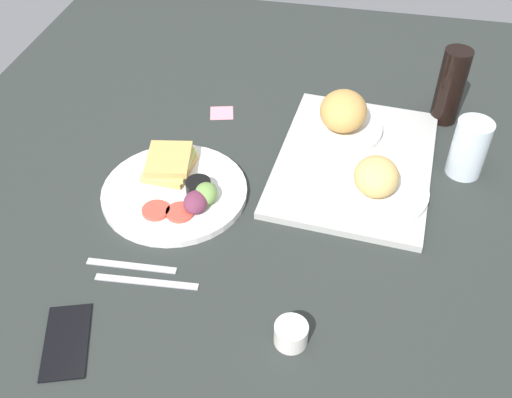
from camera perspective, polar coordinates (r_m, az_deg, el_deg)
ground_plane at (r=123.19cm, az=-1.18°, el=-1.05°), size 190.00×150.00×3.00cm
serving_tray at (r=133.01cm, az=9.42°, el=3.52°), size 47.44×36.41×1.60cm
bread_plate_near at (r=138.11cm, az=8.17°, el=7.82°), size 20.64×20.64×9.84cm
bread_plate_far at (r=122.77cm, az=11.43°, el=1.51°), size 21.57×21.57×8.51cm
plate_with_salad at (r=124.42cm, az=-7.62°, el=1.00°), size 30.21×30.21×5.40cm
drinking_glass at (r=133.67cm, az=19.76°, el=4.61°), size 7.53×7.53×12.98cm
soda_bottle at (r=147.52cm, az=18.15°, el=10.24°), size 6.40×6.40×18.45cm
espresso_cup at (r=99.49cm, az=3.38°, el=-12.78°), size 5.60×5.60×4.00cm
fork at (r=112.90cm, az=-11.86°, el=-6.25°), size 2.43×17.05×0.50cm
knife at (r=109.90cm, az=-10.46°, el=-7.77°), size 2.86×19.05×0.50cm
cell_phone at (r=105.28cm, az=-17.74°, el=-12.80°), size 15.94×11.41×0.80cm
sticky_note at (r=147.75cm, az=-3.31°, el=8.24°), size 6.80×6.80×0.12cm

